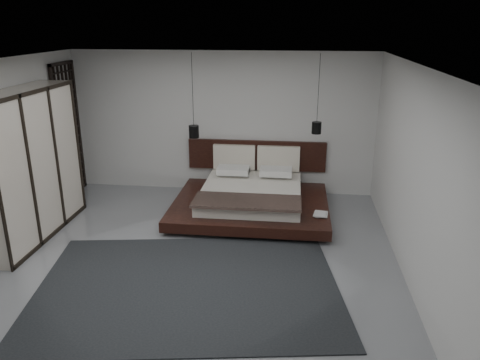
# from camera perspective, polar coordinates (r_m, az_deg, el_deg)

# --- Properties ---
(floor) EXTENTS (6.00, 6.00, 0.00)m
(floor) POSITION_cam_1_polar(r_m,az_deg,el_deg) (7.05, -5.86, -9.44)
(floor) COLOR gray
(floor) RESTS_ON ground
(ceiling) EXTENTS (6.00, 6.00, 0.00)m
(ceiling) POSITION_cam_1_polar(r_m,az_deg,el_deg) (6.23, -6.73, 13.85)
(ceiling) COLOR white
(ceiling) RESTS_ON wall_back
(wall_back) EXTENTS (6.00, 0.00, 6.00)m
(wall_back) POSITION_cam_1_polar(r_m,az_deg,el_deg) (9.36, -2.19, 6.95)
(wall_back) COLOR silver
(wall_back) RESTS_ON floor
(wall_front) EXTENTS (6.00, 0.00, 6.00)m
(wall_front) POSITION_cam_1_polar(r_m,az_deg,el_deg) (3.88, -16.27, -11.84)
(wall_front) COLOR silver
(wall_front) RESTS_ON floor
(wall_right) EXTENTS (0.00, 6.00, 6.00)m
(wall_right) POSITION_cam_1_polar(r_m,az_deg,el_deg) (6.54, 20.32, 0.47)
(wall_right) COLOR silver
(wall_right) RESTS_ON floor
(lattice_screen) EXTENTS (0.05, 0.90, 2.60)m
(lattice_screen) POSITION_cam_1_polar(r_m,az_deg,el_deg) (9.77, -20.15, 5.72)
(lattice_screen) COLOR black
(lattice_screen) RESTS_ON floor
(bed) EXTENTS (2.75, 2.38, 1.07)m
(bed) POSITION_cam_1_polar(r_m,az_deg,el_deg) (8.55, 1.40, -2.01)
(bed) COLOR black
(bed) RESTS_ON floor
(book_lower) EXTENTS (0.24, 0.30, 0.03)m
(book_lower) POSITION_cam_1_polar(r_m,az_deg,el_deg) (7.93, 9.12, -4.11)
(book_lower) COLOR #99724C
(book_lower) RESTS_ON bed
(book_upper) EXTENTS (0.24, 0.30, 0.02)m
(book_upper) POSITION_cam_1_polar(r_m,az_deg,el_deg) (7.89, 9.00, -4.03)
(book_upper) COLOR #99724C
(book_upper) RESTS_ON book_lower
(pendant_left) EXTENTS (0.19, 0.19, 1.55)m
(pendant_left) POSITION_cam_1_polar(r_m,az_deg,el_deg) (8.81, -5.64, 5.93)
(pendant_left) COLOR black
(pendant_left) RESTS_ON ceiling
(pendant_right) EXTENTS (0.17, 0.17, 1.41)m
(pendant_right) POSITION_cam_1_polar(r_m,az_deg,el_deg) (8.59, 9.31, 6.33)
(pendant_right) COLOR black
(pendant_right) RESTS_ON ceiling
(wardrobe) EXTENTS (0.57, 2.41, 2.36)m
(wardrobe) POSITION_cam_1_polar(r_m,az_deg,el_deg) (8.04, -24.48, 1.61)
(wardrobe) COLOR beige
(wardrobe) RESTS_ON floor
(rug) EXTENTS (4.32, 3.38, 0.02)m
(rug) POSITION_cam_1_polar(r_m,az_deg,el_deg) (6.36, -6.30, -12.74)
(rug) COLOR black
(rug) RESTS_ON floor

